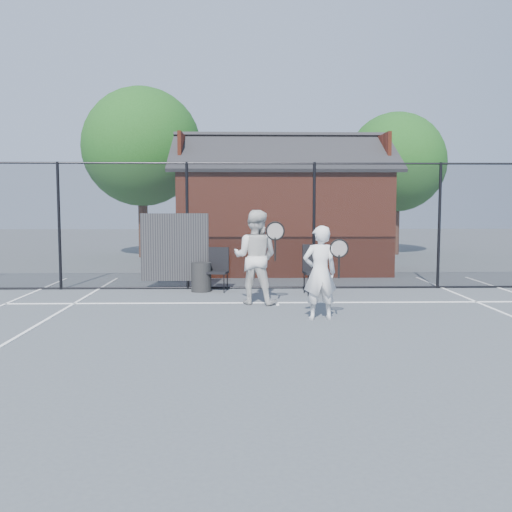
{
  "coord_description": "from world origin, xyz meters",
  "views": [
    {
      "loc": [
        -0.71,
        -8.48,
        1.98
      ],
      "look_at": [
        -0.46,
        1.46,
        1.1
      ],
      "focal_mm": 40.0,
      "sensor_mm": 36.0,
      "label": 1
    }
  ],
  "objects_px": {
    "clubhouse": "(281,218)",
    "chair_right": "(316,270)",
    "player_back": "(255,257)",
    "player_front": "(320,273)",
    "waste_bin": "(201,277)",
    "chair_left": "(217,270)"
  },
  "relations": [
    {
      "from": "clubhouse",
      "to": "chair_right",
      "type": "bearing_deg",
      "value": -84.9
    },
    {
      "from": "player_back",
      "to": "chair_right",
      "type": "distance_m",
      "value": 1.85
    },
    {
      "from": "player_front",
      "to": "waste_bin",
      "type": "relative_size",
      "value": 2.44
    },
    {
      "from": "player_front",
      "to": "chair_left",
      "type": "distance_m",
      "value": 3.84
    },
    {
      "from": "player_back",
      "to": "clubhouse",
      "type": "bearing_deg",
      "value": 81.18
    },
    {
      "from": "clubhouse",
      "to": "player_front",
      "type": "bearing_deg",
      "value": -88.93
    },
    {
      "from": "player_front",
      "to": "waste_bin",
      "type": "distance_m",
      "value": 4.05
    },
    {
      "from": "player_back",
      "to": "chair_left",
      "type": "distance_m",
      "value": 1.92
    },
    {
      "from": "player_back",
      "to": "waste_bin",
      "type": "xyz_separation_m",
      "value": [
        -1.21,
        1.67,
        -0.61
      ]
    },
    {
      "from": "chair_left",
      "to": "waste_bin",
      "type": "relative_size",
      "value": 1.47
    },
    {
      "from": "chair_left",
      "to": "waste_bin",
      "type": "height_order",
      "value": "chair_left"
    },
    {
      "from": "player_front",
      "to": "chair_left",
      "type": "bearing_deg",
      "value": 120.26
    },
    {
      "from": "player_back",
      "to": "waste_bin",
      "type": "height_order",
      "value": "player_back"
    },
    {
      "from": "player_front",
      "to": "chair_left",
      "type": "height_order",
      "value": "player_front"
    },
    {
      "from": "waste_bin",
      "to": "player_front",
      "type": "bearing_deg",
      "value": -55.18
    },
    {
      "from": "clubhouse",
      "to": "player_front",
      "type": "xyz_separation_m",
      "value": [
        0.14,
        -7.7,
        -0.78
      ]
    },
    {
      "from": "clubhouse",
      "to": "player_back",
      "type": "xyz_separation_m",
      "value": [
        -0.94,
        -6.07,
        -0.66
      ]
    },
    {
      "from": "clubhouse",
      "to": "chair_right",
      "type": "relative_size",
      "value": 6.01
    },
    {
      "from": "player_front",
      "to": "chair_right",
      "type": "distance_m",
      "value": 2.83
    },
    {
      "from": "chair_left",
      "to": "chair_right",
      "type": "height_order",
      "value": "chair_right"
    },
    {
      "from": "clubhouse",
      "to": "player_back",
      "type": "bearing_deg",
      "value": -98.82
    },
    {
      "from": "clubhouse",
      "to": "chair_left",
      "type": "height_order",
      "value": "clubhouse"
    }
  ]
}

